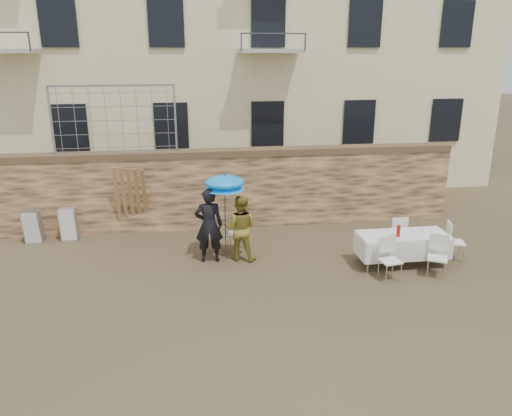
{
  "coord_description": "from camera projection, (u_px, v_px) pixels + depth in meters",
  "views": [
    {
      "loc": [
        -1.12,
        -8.67,
        4.92
      ],
      "look_at": [
        0.4,
        2.2,
        1.4
      ],
      "focal_mm": 35.0,
      "sensor_mm": 36.0,
      "label": 1
    }
  ],
  "objects": [
    {
      "name": "stone_wall",
      "position": [
        228.0,
        189.0,
        14.21
      ],
      "size": [
        13.0,
        0.5,
        2.2
      ],
      "primitive_type": "cube",
      "color": "#946F4A",
      "rests_on": "ground"
    },
    {
      "name": "banquet_table",
      "position": [
        403.0,
        236.0,
        11.69
      ],
      "size": [
        2.1,
        0.85,
        0.78
      ],
      "color": "white",
      "rests_on": "ground"
    },
    {
      "name": "chain_link_fence",
      "position": [
        114.0,
        120.0,
        13.2
      ],
      "size": [
        3.2,
        0.06,
        1.8
      ],
      "primitive_type": null,
      "color": "gray",
      "rests_on": "stone_wall"
    },
    {
      "name": "table_chair_side",
      "position": [
        456.0,
        241.0,
        12.04
      ],
      "size": [
        0.58,
        0.58,
        0.96
      ],
      "primitive_type": null,
      "rotation": [
        0.0,
        0.0,
        1.32
      ],
      "color": "white",
      "rests_on": "ground"
    },
    {
      "name": "wood_planks",
      "position": [
        129.0,
        200.0,
        13.5
      ],
      "size": [
        0.7,
        0.2,
        2.0
      ],
      "primitive_type": null,
      "color": "#A37749",
      "rests_on": "ground"
    },
    {
      "name": "umbrella",
      "position": [
        225.0,
        185.0,
        11.7
      ],
      "size": [
        0.97,
        0.97,
        1.98
      ],
      "color": "#3F3F44",
      "rests_on": "ground"
    },
    {
      "name": "chair_stack_left",
      "position": [
        34.0,
        224.0,
        13.27
      ],
      "size": [
        0.46,
        0.47,
        0.92
      ],
      "primitive_type": null,
      "color": "white",
      "rests_on": "ground"
    },
    {
      "name": "couple_chair_left",
      "position": [
        208.0,
        234.0,
        12.49
      ],
      "size": [
        0.53,
        0.53,
        0.96
      ],
      "primitive_type": null,
      "rotation": [
        0.0,
        0.0,
        3.25
      ],
      "color": "white",
      "rests_on": "ground"
    },
    {
      "name": "man_suit",
      "position": [
        209.0,
        225.0,
        11.84
      ],
      "size": [
        0.68,
        0.45,
        1.82
      ],
      "primitive_type": "imported",
      "rotation": [
        0.0,
        0.0,
        3.11
      ],
      "color": "black",
      "rests_on": "ground"
    },
    {
      "name": "woman_dress",
      "position": [
        240.0,
        228.0,
        11.97
      ],
      "size": [
        0.94,
        0.83,
        1.62
      ],
      "primitive_type": "imported",
      "rotation": [
        0.0,
        0.0,
        2.83
      ],
      "color": "gold",
      "rests_on": "ground"
    },
    {
      "name": "couple_chair_right",
      "position": [
        236.0,
        233.0,
        12.59
      ],
      "size": [
        0.59,
        0.59,
        0.96
      ],
      "primitive_type": null,
      "rotation": [
        0.0,
        0.0,
        2.88
      ],
      "color": "white",
      "rests_on": "ground"
    },
    {
      "name": "soda_bottle",
      "position": [
        398.0,
        231.0,
        11.47
      ],
      "size": [
        0.09,
        0.09,
        0.26
      ],
      "primitive_type": "cylinder",
      "color": "red",
      "rests_on": "banquet_table"
    },
    {
      "name": "ground",
      "position": [
        251.0,
        310.0,
        9.83
      ],
      "size": [
        80.0,
        80.0,
        0.0
      ],
      "primitive_type": "plane",
      "color": "brown",
      "rests_on": "ground"
    },
    {
      "name": "table_chair_back",
      "position": [
        397.0,
        233.0,
        12.54
      ],
      "size": [
        0.51,
        0.51,
        0.96
      ],
      "primitive_type": null,
      "rotation": [
        0.0,
        0.0,
        3.07
      ],
      "color": "white",
      "rests_on": "ground"
    },
    {
      "name": "table_chair_front_right",
      "position": [
        437.0,
        257.0,
        11.12
      ],
      "size": [
        0.65,
        0.65,
        0.96
      ],
      "primitive_type": null,
      "rotation": [
        0.0,
        0.0,
        -0.47
      ],
      "color": "white",
      "rests_on": "ground"
    },
    {
      "name": "table_chair_front_left",
      "position": [
        390.0,
        260.0,
        10.98
      ],
      "size": [
        0.54,
        0.54,
        0.96
      ],
      "primitive_type": null,
      "rotation": [
        0.0,
        0.0,
        0.15
      ],
      "color": "white",
      "rests_on": "ground"
    },
    {
      "name": "chair_stack_right",
      "position": [
        70.0,
        223.0,
        13.39
      ],
      "size": [
        0.46,
        0.4,
        0.92
      ],
      "primitive_type": null,
      "color": "white",
      "rests_on": "ground"
    }
  ]
}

